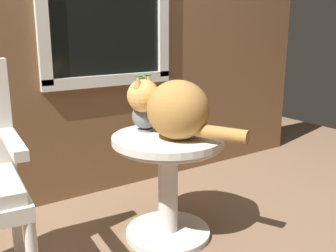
{
  "coord_description": "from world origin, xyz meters",
  "views": [
    {
      "loc": [
        -0.79,
        -1.39,
        1.07
      ],
      "look_at": [
        0.26,
        0.15,
        0.6
      ],
      "focal_mm": 41.67,
      "sensor_mm": 36.0,
      "label": 1
    }
  ],
  "objects": [
    {
      "name": "wicker_side_table",
      "position": [
        0.26,
        0.15,
        0.37
      ],
      "size": [
        0.56,
        0.56,
        0.55
      ],
      "color": "silver",
      "rests_on": "ground_plane"
    },
    {
      "name": "cat",
      "position": [
        0.26,
        0.1,
        0.69
      ],
      "size": [
        0.39,
        0.59,
        0.3
      ],
      "color": "#AD7A3D",
      "rests_on": "wicker_side_table"
    },
    {
      "name": "pewter_vase_with_ivy",
      "position": [
        0.21,
        0.3,
        0.64
      ],
      "size": [
        0.13,
        0.13,
        0.29
      ],
      "color": "slate",
      "rests_on": "wicker_side_table"
    }
  ]
}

